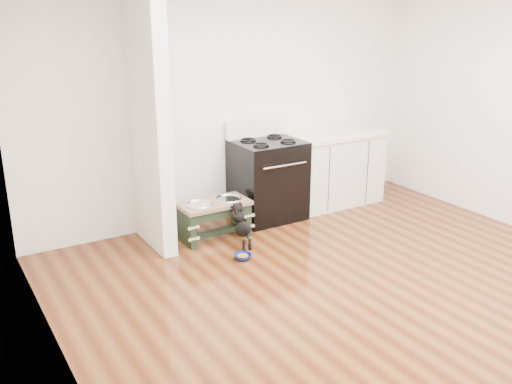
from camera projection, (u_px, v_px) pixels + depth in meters
name	position (u px, v px, depth m)	size (l,w,h in m)	color
ground	(377.00, 299.00, 4.89)	(5.00, 5.00, 0.00)	#451E0C
room_shell	(391.00, 112.00, 4.38)	(5.00, 5.00, 5.00)	silver
partition_wall	(149.00, 117.00, 5.59)	(0.15, 0.80, 2.70)	silver
oven_range	(268.00, 178.00, 6.61)	(0.76, 0.69, 1.14)	black
cabinet_run	(333.00, 168.00, 7.12)	(1.24, 0.64, 0.91)	silver
dog_feeder	(214.00, 212.00, 6.07)	(0.75, 0.40, 0.43)	black
puppy	(241.00, 224.00, 5.87)	(0.13, 0.39, 0.46)	black
floor_bowl	(243.00, 257.00, 5.64)	(0.22, 0.22, 0.05)	navy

